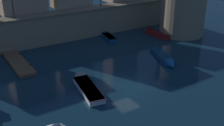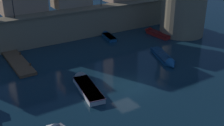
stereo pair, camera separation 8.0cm
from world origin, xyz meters
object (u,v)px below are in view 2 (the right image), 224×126
(quay_lamp_0, at_px, (12,2))
(moored_boat_1, at_px, (84,84))
(fortress_tower, at_px, (183,9))
(moored_boat_4, at_px, (166,59))
(moored_boat_7, at_px, (107,36))
(moored_boat_3, at_px, (155,33))

(quay_lamp_0, height_order, moored_boat_1, quay_lamp_0)
(fortress_tower, relative_size, moored_boat_4, 1.25)
(moored_boat_4, height_order, moored_boat_7, moored_boat_4)
(quay_lamp_0, xyz_separation_m, moored_boat_4, (15.17, -15.27, -6.68))
(moored_boat_4, bearing_deg, fortress_tower, 146.34)
(quay_lamp_0, distance_m, moored_boat_3, 23.08)
(moored_boat_1, relative_size, moored_boat_7, 1.50)
(fortress_tower, bearing_deg, moored_boat_4, -144.59)
(fortress_tower, distance_m, moored_boat_3, 6.14)
(quay_lamp_0, relative_size, moored_boat_3, 0.58)
(moored_boat_1, xyz_separation_m, moored_boat_7, (11.08, 13.14, -0.02))
(fortress_tower, xyz_separation_m, quay_lamp_0, (-25.35, 8.03, 2.50))
(moored_boat_3, height_order, moored_boat_7, moored_boat_3)
(moored_boat_7, bearing_deg, fortress_tower, -103.58)
(moored_boat_1, relative_size, moored_boat_3, 1.24)
(quay_lamp_0, distance_m, moored_boat_4, 22.53)
(moored_boat_1, distance_m, moored_boat_7, 17.19)
(quay_lamp_0, xyz_separation_m, moored_boat_3, (21.34, -5.80, -6.60))
(quay_lamp_0, bearing_deg, moored_boat_3, -15.21)
(quay_lamp_0, relative_size, moored_boat_4, 0.49)
(moored_boat_3, relative_size, moored_boat_7, 1.21)
(moored_boat_4, bearing_deg, quay_lamp_0, -114.26)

